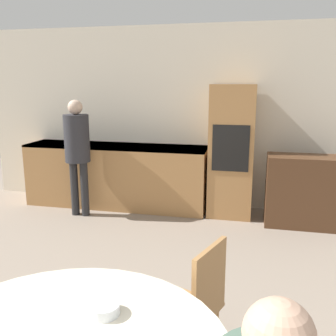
{
  "coord_description": "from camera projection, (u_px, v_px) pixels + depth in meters",
  "views": [
    {
      "loc": [
        0.64,
        0.16,
        1.8
      ],
      "look_at": [
        -0.02,
        3.07,
        1.12
      ],
      "focal_mm": 40.0,
      "sensor_mm": 36.0,
      "label": 1
    }
  ],
  "objects": [
    {
      "name": "kitchen_counter",
      "position": [
        116.0,
        175.0,
        5.53
      ],
      "size": [
        2.67,
        0.6,
        0.92
      ],
      "color": "#AD7A47",
      "rests_on": "ground_plane"
    },
    {
      "name": "person_standing",
      "position": [
        77.0,
        145.0,
        5.01
      ],
      "size": [
        0.33,
        0.33,
        1.58
      ],
      "color": "#262628",
      "rests_on": "ground_plane"
    },
    {
      "name": "bowl_near",
      "position": [
        104.0,
        309.0,
        1.7
      ],
      "size": [
        0.15,
        0.15,
        0.05
      ],
      "color": "silver",
      "rests_on": "dining_table"
    },
    {
      "name": "sideboard",
      "position": [
        308.0,
        192.0,
        4.73
      ],
      "size": [
        1.03,
        0.45,
        0.91
      ],
      "color": "#51331E",
      "rests_on": "ground_plane"
    },
    {
      "name": "wall_back",
      "position": [
        208.0,
        118.0,
        5.39
      ],
      "size": [
        6.96,
        0.05,
        2.6
      ],
      "color": "silver",
      "rests_on": "ground_plane"
    },
    {
      "name": "oven_unit",
      "position": [
        232.0,
        151.0,
        5.08
      ],
      "size": [
        0.59,
        0.59,
        1.78
      ],
      "color": "#AD7A47",
      "rests_on": "ground_plane"
    },
    {
      "name": "chair_far_right",
      "position": [
        195.0,
        304.0,
        2.25
      ],
      "size": [
        0.51,
        0.51,
        0.89
      ],
      "rotation": [
        0.0,
        0.0,
        4.37
      ],
      "color": "#AD7A47",
      "rests_on": "ground_plane"
    }
  ]
}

